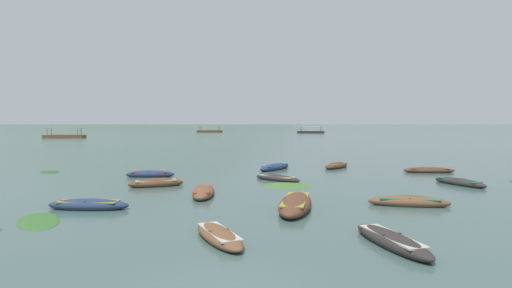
% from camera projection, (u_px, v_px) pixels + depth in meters
% --- Properties ---
extents(ground_plane, '(6000.00, 6000.00, 0.00)m').
position_uv_depth(ground_plane, '(238.00, 124.00, 1504.33)').
color(ground_plane, '#425B56').
extents(mountain_1, '(766.86, 766.86, 276.06)m').
position_uv_depth(mountain_1, '(39.00, 99.00, 2260.23)').
color(mountain_1, slate).
rests_on(mountain_1, ground).
extents(mountain_2, '(2100.17, 2100.17, 528.30)m').
position_uv_depth(mountain_2, '(136.00, 75.00, 2180.62)').
color(mountain_2, '#56665B').
rests_on(mountain_2, ground).
extents(rowboat_0, '(2.35, 4.71, 0.69)m').
position_uv_depth(rowboat_0, '(295.00, 204.00, 16.74)').
color(rowboat_0, brown).
rests_on(rowboat_0, ground).
extents(rowboat_1, '(3.25, 1.88, 0.55)m').
position_uv_depth(rowboat_1, '(156.00, 183.00, 22.80)').
color(rowboat_1, brown).
rests_on(rowboat_1, ground).
extents(rowboat_2, '(3.07, 2.97, 0.44)m').
position_uv_depth(rowboat_2, '(277.00, 178.00, 25.12)').
color(rowboat_2, '#2D2826').
rests_on(rowboat_2, ground).
extents(rowboat_3, '(3.24, 0.94, 0.54)m').
position_uv_depth(rowboat_3, '(150.00, 174.00, 26.80)').
color(rowboat_3, navy).
rests_on(rowboat_3, ground).
extents(rowboat_4, '(3.57, 1.65, 0.52)m').
position_uv_depth(rowboat_4, '(409.00, 202.00, 17.46)').
color(rowboat_4, brown).
rests_on(rowboat_4, ground).
extents(rowboat_5, '(3.52, 1.34, 0.52)m').
position_uv_depth(rowboat_5, '(89.00, 205.00, 16.81)').
color(rowboat_5, navy).
rests_on(rowboat_5, ground).
extents(rowboat_6, '(3.01, 3.42, 0.54)m').
position_uv_depth(rowboat_6, '(337.00, 166.00, 32.20)').
color(rowboat_6, '#4C3323').
rests_on(rowboat_6, ground).
extents(rowboat_7, '(2.10, 3.37, 0.45)m').
position_uv_depth(rowboat_7, '(219.00, 236.00, 12.33)').
color(rowboat_7, brown).
rests_on(rowboat_7, ground).
extents(rowboat_8, '(3.72, 1.39, 0.48)m').
position_uv_depth(rowboat_8, '(429.00, 170.00, 29.16)').
color(rowboat_8, '#4C3323').
rests_on(rowboat_8, ground).
extents(rowboat_9, '(1.09, 3.44, 0.55)m').
position_uv_depth(rowboat_9, '(203.00, 192.00, 19.87)').
color(rowboat_9, brown).
rests_on(rowboat_9, ground).
extents(rowboat_10, '(3.12, 3.77, 0.57)m').
position_uv_depth(rowboat_10, '(275.00, 167.00, 30.95)').
color(rowboat_10, navy).
rests_on(rowboat_10, ground).
extents(rowboat_11, '(1.66, 3.70, 0.48)m').
position_uv_depth(rowboat_11, '(392.00, 241.00, 11.77)').
color(rowboat_11, '#2D2826').
rests_on(rowboat_11, ground).
extents(rowboat_13, '(2.04, 3.56, 0.47)m').
position_uv_depth(rowboat_13, '(460.00, 182.00, 23.33)').
color(rowboat_13, '#2D2826').
rests_on(rowboat_13, ground).
extents(ferry_0, '(9.20, 3.14, 2.54)m').
position_uv_depth(ferry_0, '(65.00, 136.00, 95.60)').
color(ferry_0, brown).
rests_on(ferry_0, ground).
extents(ferry_1, '(9.60, 5.75, 2.54)m').
position_uv_depth(ferry_1, '(311.00, 132.00, 139.77)').
color(ferry_1, '#2D2826').
rests_on(ferry_1, ground).
extents(ferry_2, '(9.60, 4.38, 2.54)m').
position_uv_depth(ferry_2, '(210.00, 131.00, 152.01)').
color(ferry_2, brown).
rests_on(ferry_2, ground).
extents(weed_patch_1, '(2.18, 2.34, 0.14)m').
position_uv_depth(weed_patch_1, '(50.00, 172.00, 29.37)').
color(weed_patch_1, '#2D5628').
rests_on(weed_patch_1, ground).
extents(weed_patch_2, '(3.27, 3.30, 0.14)m').
position_uv_depth(weed_patch_2, '(415.00, 200.00, 18.79)').
color(weed_patch_2, '#2D5628').
rests_on(weed_patch_2, ground).
extents(weed_patch_3, '(2.68, 3.37, 0.14)m').
position_uv_depth(weed_patch_3, '(38.00, 221.00, 14.68)').
color(weed_patch_3, '#38662D').
rests_on(weed_patch_3, ground).
extents(weed_patch_4, '(3.66, 3.57, 0.14)m').
position_uv_depth(weed_patch_4, '(287.00, 186.00, 22.90)').
color(weed_patch_4, '#477033').
rests_on(weed_patch_4, ground).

